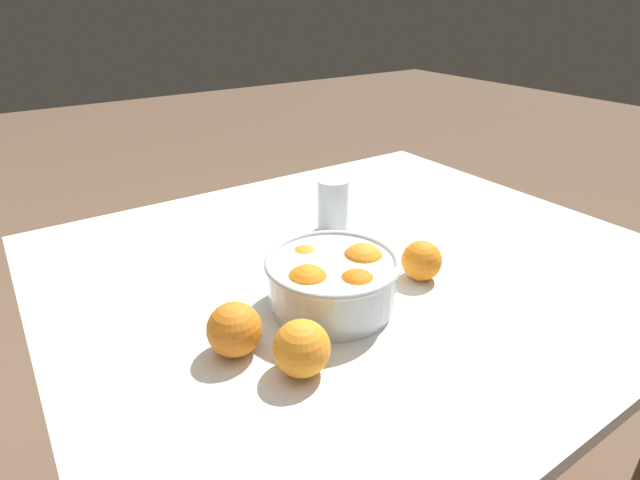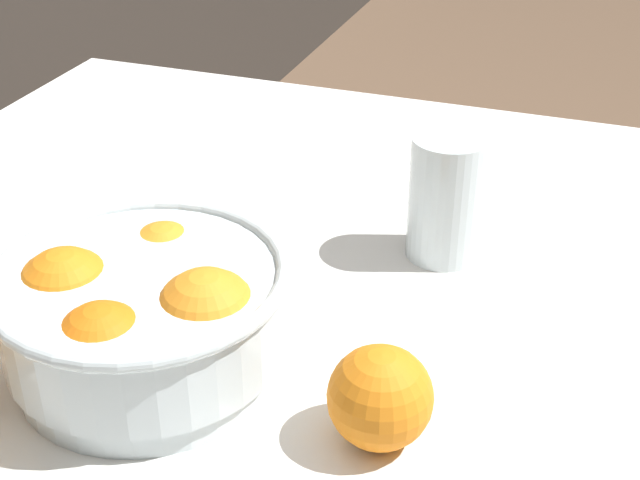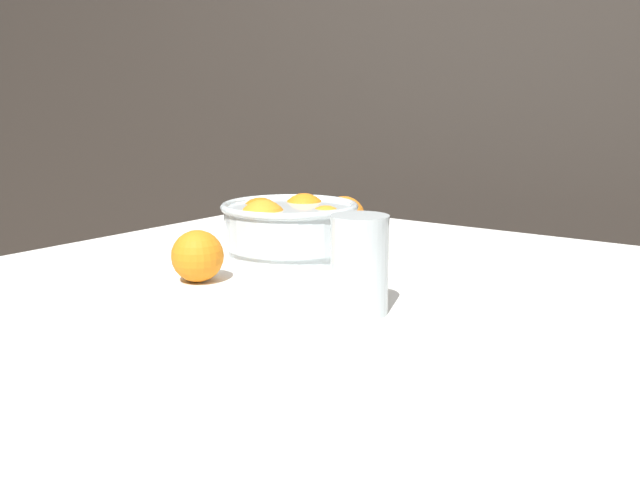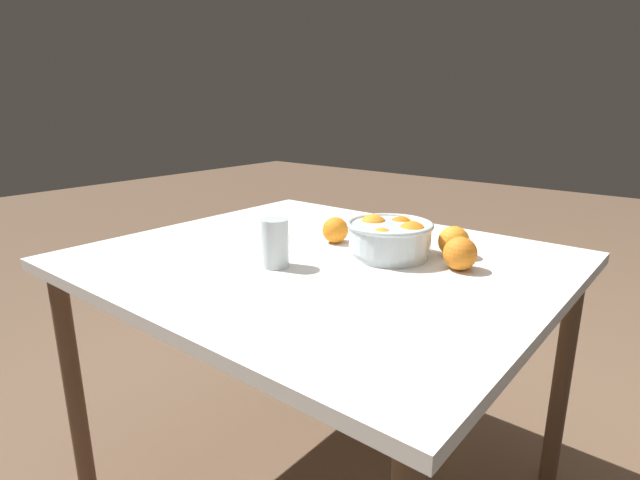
{
  "view_description": "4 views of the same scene",
  "coord_description": "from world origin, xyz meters",
  "px_view_note": "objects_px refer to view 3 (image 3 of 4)",
  "views": [
    {
      "loc": [
        -0.7,
        0.57,
        1.23
      ],
      "look_at": [
        0.05,
        0.06,
        0.78
      ],
      "focal_mm": 28.0,
      "sensor_mm": 36.0,
      "label": 1
    },
    {
      "loc": [
        -0.59,
        -0.17,
        1.19
      ],
      "look_at": [
        0.05,
        0.06,
        0.79
      ],
      "focal_mm": 50.0,
      "sensor_mm": 36.0,
      "label": 2
    },
    {
      "loc": [
        0.53,
        -0.65,
        0.99
      ],
      "look_at": [
        0.01,
        0.06,
        0.81
      ],
      "focal_mm": 35.0,
      "sensor_mm": 36.0,
      "label": 3
    },
    {
      "loc": [
        0.99,
        0.81,
        1.15
      ],
      "look_at": [
        0.03,
        0.03,
        0.8
      ],
      "focal_mm": 28.0,
      "sensor_mm": 36.0,
      "label": 4
    }
  ],
  "objects_px": {
    "orange_loose_near_bowl": "(287,217)",
    "orange_loose_front": "(198,256)",
    "orange_loose_aside": "(344,218)",
    "juice_glass": "(359,269)",
    "fruit_bowl": "(289,226)"
  },
  "relations": [
    {
      "from": "orange_loose_near_bowl",
      "to": "orange_loose_front",
      "type": "bearing_deg",
      "value": -73.84
    },
    {
      "from": "fruit_bowl",
      "to": "juice_glass",
      "type": "height_order",
      "value": "juice_glass"
    },
    {
      "from": "orange_loose_front",
      "to": "orange_loose_aside",
      "type": "xyz_separation_m",
      "value": [
        -0.0,
        0.38,
        0.0
      ]
    },
    {
      "from": "orange_loose_near_bowl",
      "to": "orange_loose_front",
      "type": "distance_m",
      "value": 0.34
    },
    {
      "from": "juice_glass",
      "to": "orange_loose_near_bowl",
      "type": "height_order",
      "value": "juice_glass"
    },
    {
      "from": "fruit_bowl",
      "to": "juice_glass",
      "type": "bearing_deg",
      "value": -35.36
    },
    {
      "from": "orange_loose_near_bowl",
      "to": "orange_loose_front",
      "type": "relative_size",
      "value": 1.09
    },
    {
      "from": "orange_loose_near_bowl",
      "to": "juice_glass",
      "type": "bearing_deg",
      "value": -40.7
    },
    {
      "from": "juice_glass",
      "to": "orange_loose_aside",
      "type": "relative_size",
      "value": 1.46
    },
    {
      "from": "fruit_bowl",
      "to": "orange_loose_aside",
      "type": "height_order",
      "value": "fruit_bowl"
    },
    {
      "from": "fruit_bowl",
      "to": "orange_loose_aside",
      "type": "xyz_separation_m",
      "value": [
        -0.02,
        0.19,
        -0.01
      ]
    },
    {
      "from": "fruit_bowl",
      "to": "orange_loose_aside",
      "type": "relative_size",
      "value": 2.76
    },
    {
      "from": "orange_loose_near_bowl",
      "to": "orange_loose_aside",
      "type": "distance_m",
      "value": 0.11
    },
    {
      "from": "orange_loose_near_bowl",
      "to": "orange_loose_front",
      "type": "xyz_separation_m",
      "value": [
        0.09,
        -0.32,
        -0.0
      ]
    },
    {
      "from": "fruit_bowl",
      "to": "orange_loose_near_bowl",
      "type": "bearing_deg",
      "value": 129.5
    }
  ]
}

